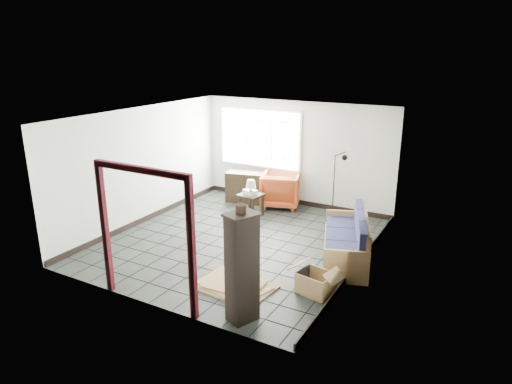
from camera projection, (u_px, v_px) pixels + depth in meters
The scene contains 15 objects.
ground at pixel (239, 241), 9.40m from camera, with size 5.50×5.50×0.00m, color black.
room_shell at pixel (239, 162), 8.92m from camera, with size 5.02×5.52×2.61m.
window_panel at pixel (260, 138), 11.63m from camera, with size 2.32×0.08×1.52m.
doorway_trim at pixel (144, 220), 6.74m from camera, with size 1.80×0.08×2.20m.
futon_sofa at pixel (349, 243), 8.53m from camera, with size 1.40×2.17×0.90m.
armchair at pixel (281, 188), 11.37m from camera, with size 0.91×0.85×0.94m, color #965015.
side_table at pixel (251, 198), 10.70m from camera, with size 0.56×0.56×0.54m.
table_lamp at pixel (251, 185), 10.51m from camera, with size 0.28×0.28×0.37m.
projector at pixel (250, 192), 10.65m from camera, with size 0.35×0.32×0.10m.
floor_lamp at pixel (338, 182), 10.55m from camera, with size 0.46×0.29×1.57m.
console_shelf at pixel (246, 188), 11.66m from camera, with size 1.08×0.61×0.79m.
tall_shelf at pixel (242, 267), 6.46m from camera, with size 0.49×0.55×1.65m.
pot at pixel (241, 208), 6.24m from camera, with size 0.18×0.18×0.11m.
open_box at pixel (316, 283), 7.38m from camera, with size 0.93×0.57×0.49m.
cardboard_pile at pixel (235, 285), 7.57m from camera, with size 1.35×1.11×0.18m.
Camera 1 is at (4.50, -7.40, 3.81)m, focal length 32.00 mm.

